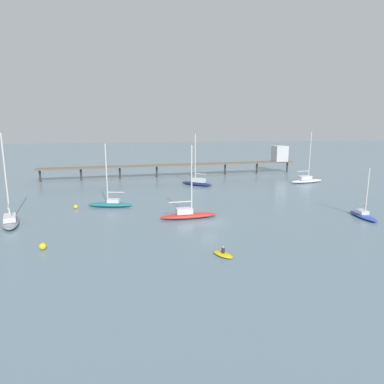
% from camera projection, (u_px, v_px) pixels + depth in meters
% --- Properties ---
extents(ground_plane, '(400.00, 400.00, 0.00)m').
position_uv_depth(ground_plane, '(209.00, 223.00, 50.49)').
color(ground_plane, slate).
extents(pier, '(69.82, 9.08, 7.73)m').
position_uv_depth(pier, '(224.00, 160.00, 96.03)').
color(pier, brown).
rests_on(pier, ground_plane).
extents(sailboat_teal, '(8.00, 3.45, 10.98)m').
position_uv_depth(sailboat_teal, '(111.00, 203.00, 59.88)').
color(sailboat_teal, '#1E727A').
rests_on(sailboat_teal, ground_plane).
extents(sailboat_white, '(9.17, 4.23, 12.26)m').
position_uv_depth(sailboat_white, '(306.00, 180.00, 83.64)').
color(sailboat_white, white).
rests_on(sailboat_white, ground_plane).
extents(sailboat_navy, '(7.23, 6.50, 11.86)m').
position_uv_depth(sailboat_navy, '(197.00, 182.00, 79.89)').
color(sailboat_navy, navy).
rests_on(sailboat_navy, ground_plane).
extents(sailboat_gray, '(4.78, 9.22, 13.06)m').
position_uv_depth(sailboat_gray, '(10.00, 219.00, 49.93)').
color(sailboat_gray, gray).
rests_on(sailboat_gray, ground_plane).
extents(sailboat_blue, '(2.00, 6.37, 7.80)m').
position_uv_depth(sailboat_blue, '(363.00, 214.00, 53.20)').
color(sailboat_blue, '#2D4CB7').
rests_on(sailboat_blue, ground_plane).
extents(sailboat_red, '(9.07, 2.74, 11.23)m').
position_uv_depth(sailboat_red, '(188.00, 214.00, 52.78)').
color(sailboat_red, red).
rests_on(sailboat_red, ground_plane).
extents(dinghy_yellow, '(2.41, 2.96, 1.14)m').
position_uv_depth(dinghy_yellow, '(223.00, 254.00, 38.07)').
color(dinghy_yellow, yellow).
rests_on(dinghy_yellow, ground_plane).
extents(mooring_buoy_near, '(0.82, 0.82, 0.82)m').
position_uv_depth(mooring_buoy_near, '(43.00, 246.00, 39.88)').
color(mooring_buoy_near, yellow).
rests_on(mooring_buoy_near, ground_plane).
extents(mooring_buoy_inner, '(0.68, 0.68, 0.68)m').
position_uv_depth(mooring_buoy_inner, '(76.00, 207.00, 58.69)').
color(mooring_buoy_inner, yellow).
rests_on(mooring_buoy_inner, ground_plane).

